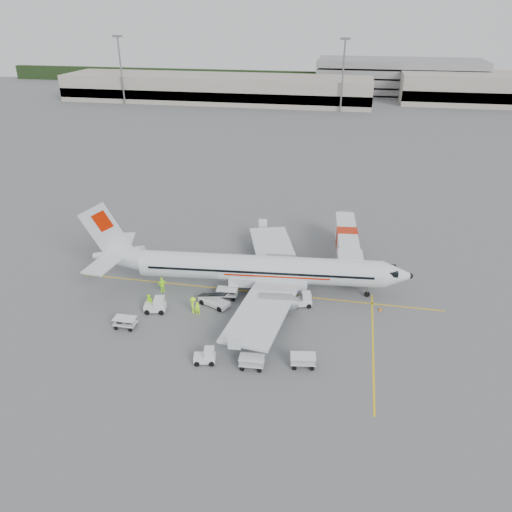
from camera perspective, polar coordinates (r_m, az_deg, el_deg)
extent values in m
plane|color=#56595B|center=(59.80, -0.37, -4.10)|extent=(360.00, 360.00, 0.00)
cube|color=yellow|center=(59.80, -0.37, -4.10)|extent=(44.00, 0.20, 0.01)
cube|color=yellow|center=(52.34, 13.22, -9.89)|extent=(0.20, 20.00, 0.01)
cone|color=orange|center=(57.85, 14.04, -5.83)|extent=(0.33, 0.33, 0.54)
cone|color=orange|center=(70.83, 1.43, 1.33)|extent=(0.41, 0.41, 0.66)
cone|color=orange|center=(52.46, -2.10, -8.59)|extent=(0.37, 0.37, 0.61)
imported|color=#AAFF11|center=(55.49, -6.69, -6.00)|extent=(0.67, 0.53, 1.60)
imported|color=#AAFF11|center=(57.33, -12.10, -5.16)|extent=(1.13, 1.11, 1.83)
imported|color=#AAFF11|center=(55.89, -7.18, -5.57)|extent=(1.09, 1.41, 1.92)
imported|color=#AAFF11|center=(60.34, -10.65, -3.25)|extent=(1.16, 1.09, 1.93)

